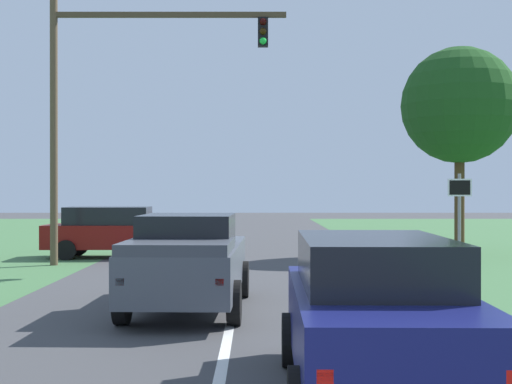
{
  "coord_description": "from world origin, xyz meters",
  "views": [
    {
      "loc": [
        0.46,
        -2.73,
        2.4
      ],
      "look_at": [
        0.53,
        15.38,
        2.32
      ],
      "focal_mm": 51.38,
      "sensor_mm": 36.0,
      "label": 1
    }
  ],
  "objects_px": {
    "traffic_light": "(108,89)",
    "oak_tree_right": "(456,106)",
    "keep_moving_sign": "(456,214)",
    "pickup_truck_lead": "(186,261)",
    "red_suv_near": "(373,312)",
    "crossing_suv_far": "(110,231)"
  },
  "relations": [
    {
      "from": "crossing_suv_far",
      "to": "pickup_truck_lead",
      "type": "bearing_deg",
      "value": -71.78
    },
    {
      "from": "traffic_light",
      "to": "pickup_truck_lead",
      "type": "bearing_deg",
      "value": -69.41
    },
    {
      "from": "pickup_truck_lead",
      "to": "oak_tree_right",
      "type": "distance_m",
      "value": 15.56
    },
    {
      "from": "oak_tree_right",
      "to": "crossing_suv_far",
      "type": "relative_size",
      "value": 1.57
    },
    {
      "from": "red_suv_near",
      "to": "oak_tree_right",
      "type": "distance_m",
      "value": 19.54
    },
    {
      "from": "keep_moving_sign",
      "to": "pickup_truck_lead",
      "type": "bearing_deg",
      "value": -148.44
    },
    {
      "from": "traffic_light",
      "to": "keep_moving_sign",
      "type": "distance_m",
      "value": 11.33
    },
    {
      "from": "pickup_truck_lead",
      "to": "oak_tree_right",
      "type": "height_order",
      "value": "oak_tree_right"
    },
    {
      "from": "red_suv_near",
      "to": "traffic_light",
      "type": "height_order",
      "value": "traffic_light"
    },
    {
      "from": "traffic_light",
      "to": "oak_tree_right",
      "type": "xyz_separation_m",
      "value": [
        11.92,
        3.56,
        -0.12
      ]
    },
    {
      "from": "pickup_truck_lead",
      "to": "keep_moving_sign",
      "type": "xyz_separation_m",
      "value": [
        6.43,
        3.95,
        0.79
      ]
    },
    {
      "from": "pickup_truck_lead",
      "to": "oak_tree_right",
      "type": "bearing_deg",
      "value": 54.29
    },
    {
      "from": "oak_tree_right",
      "to": "red_suv_near",
      "type": "bearing_deg",
      "value": -108.36
    },
    {
      "from": "red_suv_near",
      "to": "oak_tree_right",
      "type": "xyz_separation_m",
      "value": [
        5.99,
        18.06,
        4.44
      ]
    },
    {
      "from": "oak_tree_right",
      "to": "crossing_suv_far",
      "type": "xyz_separation_m",
      "value": [
        -12.36,
        -0.99,
        -4.49
      ]
    },
    {
      "from": "red_suv_near",
      "to": "crossing_suv_far",
      "type": "height_order",
      "value": "red_suv_near"
    },
    {
      "from": "red_suv_near",
      "to": "crossing_suv_far",
      "type": "relative_size",
      "value": 1.0
    },
    {
      "from": "keep_moving_sign",
      "to": "oak_tree_right",
      "type": "height_order",
      "value": "oak_tree_right"
    },
    {
      "from": "red_suv_near",
      "to": "pickup_truck_lead",
      "type": "distance_m",
      "value": 6.54
    },
    {
      "from": "traffic_light",
      "to": "oak_tree_right",
      "type": "bearing_deg",
      "value": 16.62
    },
    {
      "from": "red_suv_near",
      "to": "oak_tree_right",
      "type": "bearing_deg",
      "value": 71.64
    },
    {
      "from": "traffic_light",
      "to": "keep_moving_sign",
      "type": "bearing_deg",
      "value": -25.5
    }
  ]
}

